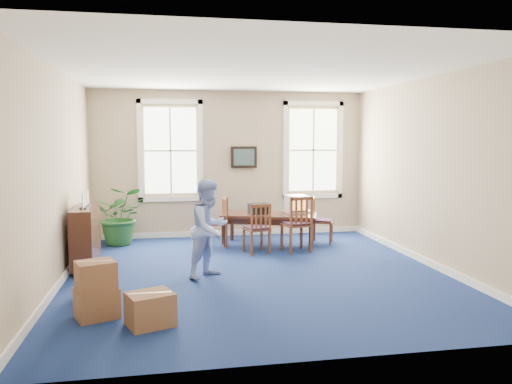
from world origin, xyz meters
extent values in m
plane|color=navy|center=(0.00, 0.00, 0.00)|extent=(6.50, 6.50, 0.00)
plane|color=white|center=(0.00, 0.00, 3.20)|extent=(6.50, 6.50, 0.00)
plane|color=tan|center=(0.00, 3.25, 1.60)|extent=(6.50, 0.00, 6.50)
plane|color=tan|center=(0.00, -3.25, 1.60)|extent=(6.50, 0.00, 6.50)
plane|color=tan|center=(-3.00, 0.00, 1.60)|extent=(0.00, 6.50, 6.50)
plane|color=tan|center=(3.00, 0.00, 1.60)|extent=(0.00, 6.50, 6.50)
cube|color=white|center=(0.00, 3.22, 0.06)|extent=(6.00, 0.04, 0.12)
cube|color=white|center=(-2.97, 0.00, 0.06)|extent=(0.04, 6.50, 0.12)
cube|color=white|center=(2.97, 0.00, 0.06)|extent=(0.04, 6.50, 0.12)
cube|color=white|center=(1.47, 2.08, 0.67)|extent=(0.15, 0.19, 0.04)
cube|color=black|center=(0.43, 2.12, 0.75)|extent=(0.43, 0.31, 0.20)
imported|color=#97B2EF|center=(-0.76, -0.08, 0.77)|extent=(0.94, 0.94, 1.54)
cube|color=#402015|center=(-2.75, 0.84, 0.48)|extent=(0.37, 1.22, 0.96)
imported|color=#1E511F|center=(-2.33, 2.66, 0.60)|extent=(1.14, 1.02, 1.19)
camera|label=1|loc=(-1.41, -7.72, 2.15)|focal=35.00mm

